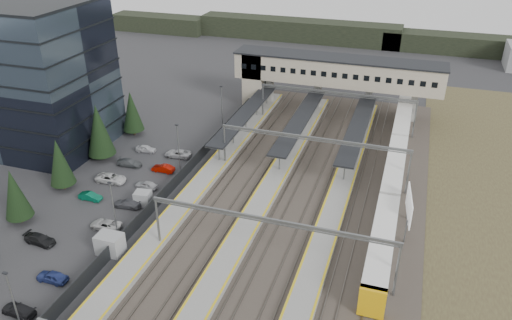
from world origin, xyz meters
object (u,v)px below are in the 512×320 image
(footbridge, at_px, (323,72))
(billboard, at_px, (409,206))
(office_building, at_px, (26,75))
(relay_cabin_far, at_px, (143,198))
(relay_cabin_near, at_px, (110,244))
(train, at_px, (394,173))

(footbridge, relative_size, billboard, 6.29)
(office_building, bearing_deg, relay_cabin_far, -24.08)
(office_building, distance_m, relay_cabin_near, 38.44)
(office_building, relative_size, relay_cabin_far, 10.05)
(office_building, height_order, train, office_building)
(office_building, relative_size, train, 0.42)
(train, distance_m, billboard, 12.07)
(billboard, bearing_deg, relay_cabin_near, -155.04)
(relay_cabin_far, xyz_separation_m, train, (32.76, 16.57, 0.97))
(relay_cabin_near, bearing_deg, train, 41.27)
(office_building, xyz_separation_m, train, (60.00, 4.41, -10.22))
(footbridge, height_order, billboard, footbridge)
(relay_cabin_near, height_order, billboard, billboard)
(relay_cabin_near, height_order, footbridge, footbridge)
(office_building, height_order, relay_cabin_near, office_building)
(relay_cabin_near, xyz_separation_m, relay_cabin_far, (-1.63, 10.75, -0.27))
(relay_cabin_far, xyz_separation_m, billboard, (35.28, 4.91, 2.77))
(relay_cabin_far, relative_size, train, 0.04)
(relay_cabin_far, relative_size, footbridge, 0.06)
(office_building, distance_m, footbridge, 53.18)
(relay_cabin_near, bearing_deg, relay_cabin_far, 98.65)
(footbridge, bearing_deg, billboard, -63.20)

